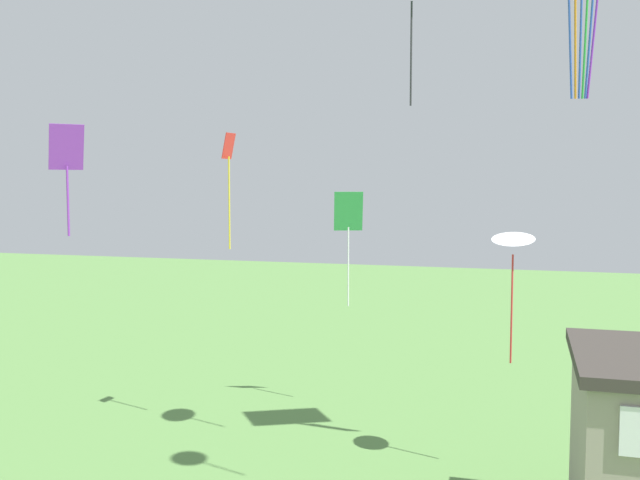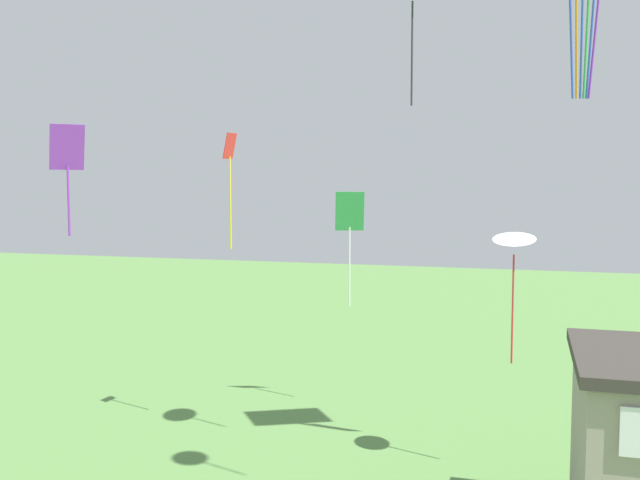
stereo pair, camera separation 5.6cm
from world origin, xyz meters
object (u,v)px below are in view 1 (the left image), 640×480
at_px(kite_white_delta, 513,242).
at_px(kite_green_diamond, 348,223).
at_px(kite_purple_streamer, 67,159).
at_px(kite_red_diamond, 229,171).

height_order(kite_white_delta, kite_green_diamond, kite_green_diamond).
height_order(kite_white_delta, kite_purple_streamer, kite_purple_streamer).
bearing_deg(kite_white_delta, kite_red_diamond, 172.97).
height_order(kite_red_diamond, kite_green_diamond, kite_red_diamond).
xyz_separation_m(kite_white_delta, kite_green_diamond, (-5.45, 4.30, 0.19)).
distance_m(kite_red_diamond, kite_purple_streamer, 6.95).
height_order(kite_red_diamond, kite_purple_streamer, kite_red_diamond).
relative_size(kite_red_diamond, kite_white_delta, 1.01).
relative_size(kite_white_delta, kite_purple_streamer, 1.47).
bearing_deg(kite_red_diamond, kite_green_diamond, 48.02).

